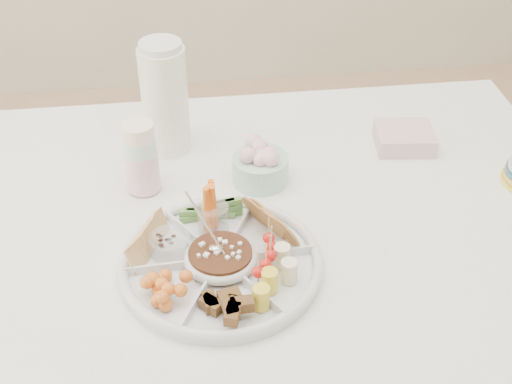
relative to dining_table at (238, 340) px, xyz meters
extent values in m
cube|color=white|center=(0.00, 0.00, 0.00)|extent=(1.52, 1.02, 0.76)
cylinder|color=white|center=(-0.04, -0.15, 0.40)|extent=(0.40, 0.40, 0.04)
cylinder|color=#3A1A0F|center=(-0.04, -0.15, 0.41)|extent=(0.13, 0.13, 0.04)
cylinder|color=silver|center=(-0.19, 0.13, 0.48)|extent=(0.08, 0.08, 0.20)
cylinder|color=white|center=(-0.13, 0.28, 0.52)|extent=(0.12, 0.12, 0.28)
cylinder|color=#9AC9AA|center=(0.07, 0.12, 0.43)|extent=(0.16, 0.16, 0.09)
cube|color=beige|center=(0.43, 0.22, 0.40)|extent=(0.14, 0.13, 0.04)
camera|label=1|loc=(-0.10, -1.14, 1.32)|focal=50.00mm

